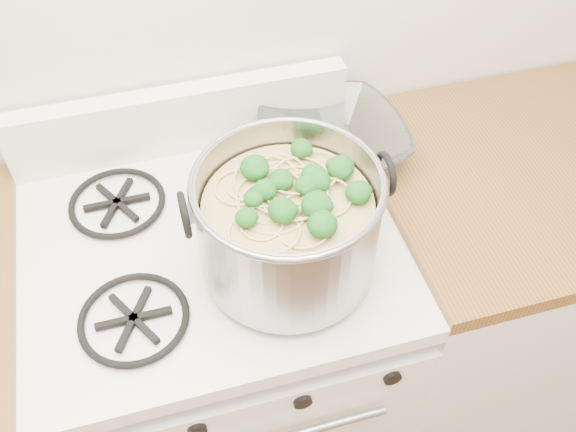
{
  "coord_description": "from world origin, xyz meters",
  "views": [
    {
      "loc": [
        -0.07,
        0.43,
        1.91
      ],
      "look_at": [
        0.13,
        1.16,
        1.06
      ],
      "focal_mm": 40.0,
      "sensor_mm": 36.0,
      "label": 1
    }
  ],
  "objects_px": {
    "stock_pot": "(288,226)",
    "glass_bowl": "(332,148)",
    "spatula": "(297,200)",
    "gas_range": "(227,357)"
  },
  "relations": [
    {
      "from": "gas_range",
      "to": "glass_bowl",
      "type": "bearing_deg",
      "value": 27.73
    },
    {
      "from": "stock_pot",
      "to": "gas_range",
      "type": "bearing_deg",
      "value": 141.97
    },
    {
      "from": "gas_range",
      "to": "spatula",
      "type": "bearing_deg",
      "value": 10.82
    },
    {
      "from": "stock_pot",
      "to": "glass_bowl",
      "type": "distance_m",
      "value": 0.34
    },
    {
      "from": "stock_pot",
      "to": "spatula",
      "type": "relative_size",
      "value": 1.19
    },
    {
      "from": "stock_pot",
      "to": "glass_bowl",
      "type": "xyz_separation_m",
      "value": [
        0.18,
        0.27,
        -0.09
      ]
    },
    {
      "from": "gas_range",
      "to": "glass_bowl",
      "type": "relative_size",
      "value": 7.35
    },
    {
      "from": "spatula",
      "to": "glass_bowl",
      "type": "height_order",
      "value": "glass_bowl"
    },
    {
      "from": "glass_bowl",
      "to": "spatula",
      "type": "bearing_deg",
      "value": -133.17
    },
    {
      "from": "stock_pot",
      "to": "glass_bowl",
      "type": "relative_size",
      "value": 2.94
    }
  ]
}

